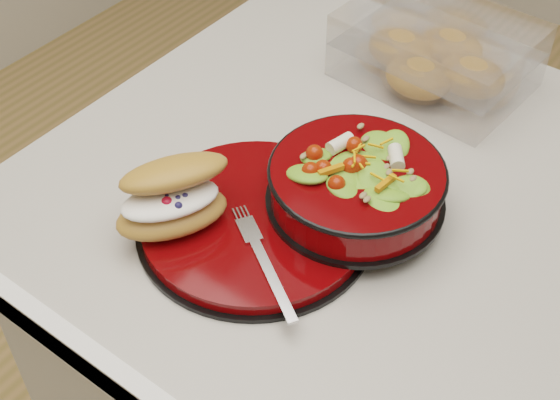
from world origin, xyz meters
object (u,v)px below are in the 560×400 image
Objects in this scene: fork at (265,264)px; pastry_box at (436,54)px; croissant at (174,198)px; dinner_plate at (255,222)px; salad_bowl at (357,180)px.

pastry_box is at bearing 36.88° from fork.
croissant is 0.61× the size of pastry_box.
dinner_plate is 0.07m from fork.
salad_bowl is 1.30× the size of croissant.
salad_bowl is at bearing -12.58° from croissant.
salad_bowl is at bearing 48.38° from dinner_plate.
salad_bowl reaches higher than croissant.
croissant reaches higher than fork.
pastry_box reaches higher than fork.
salad_bowl reaches higher than pastry_box.
pastry_box is at bearing 87.06° from dinner_plate.
croissant is at bearing -134.10° from salad_bowl.
dinner_plate is 1.73× the size of croissant.
pastry_box is (-0.03, 0.42, 0.02)m from fork.
dinner_plate is 1.06× the size of pastry_box.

